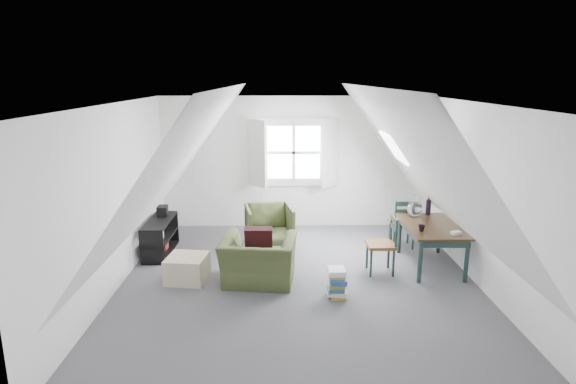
{
  "coord_description": "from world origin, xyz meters",
  "views": [
    {
      "loc": [
        -0.25,
        -6.26,
        2.85
      ],
      "look_at": [
        -0.14,
        0.6,
        1.19
      ],
      "focal_mm": 30.0,
      "sensor_mm": 36.0,
      "label": 1
    }
  ],
  "objects_px": {
    "armchair_far": "(269,246)",
    "ottoman": "(187,268)",
    "dining_table": "(432,230)",
    "dining_chair_near": "(383,244)",
    "magazine_stack": "(337,283)",
    "dining_chair_far": "(402,222)",
    "media_shelf": "(160,239)",
    "armchair_near": "(259,282)"
  },
  "relations": [
    {
      "from": "dining_chair_near",
      "to": "media_shelf",
      "type": "height_order",
      "value": "dining_chair_near"
    },
    {
      "from": "ottoman",
      "to": "dining_table",
      "type": "height_order",
      "value": "dining_table"
    },
    {
      "from": "dining_chair_far",
      "to": "media_shelf",
      "type": "bearing_deg",
      "value": 9.5
    },
    {
      "from": "dining_chair_near",
      "to": "magazine_stack",
      "type": "bearing_deg",
      "value": -46.25
    },
    {
      "from": "armchair_near",
      "to": "dining_chair_near",
      "type": "distance_m",
      "value": 1.9
    },
    {
      "from": "dining_table",
      "to": "armchair_near",
      "type": "bearing_deg",
      "value": -170.52
    },
    {
      "from": "armchair_near",
      "to": "armchair_far",
      "type": "height_order",
      "value": "armchair_far"
    },
    {
      "from": "ottoman",
      "to": "dining_chair_far",
      "type": "distance_m",
      "value": 3.66
    },
    {
      "from": "armchair_near",
      "to": "dining_table",
      "type": "distance_m",
      "value": 2.72
    },
    {
      "from": "media_shelf",
      "to": "magazine_stack",
      "type": "height_order",
      "value": "media_shelf"
    },
    {
      "from": "ottoman",
      "to": "armchair_near",
      "type": "bearing_deg",
      "value": -4.78
    },
    {
      "from": "armchair_near",
      "to": "armchair_far",
      "type": "xyz_separation_m",
      "value": [
        0.12,
        1.5,
        0.0
      ]
    },
    {
      "from": "armchair_far",
      "to": "dining_chair_near",
      "type": "relative_size",
      "value": 0.91
    },
    {
      "from": "armchair_far",
      "to": "dining_chair_near",
      "type": "height_order",
      "value": "dining_chair_near"
    },
    {
      "from": "armchair_near",
      "to": "ottoman",
      "type": "distance_m",
      "value": 1.04
    },
    {
      "from": "armchair_near",
      "to": "ottoman",
      "type": "bearing_deg",
      "value": 1.6
    },
    {
      "from": "magazine_stack",
      "to": "dining_chair_far",
      "type": "bearing_deg",
      "value": 54.91
    },
    {
      "from": "armchair_near",
      "to": "media_shelf",
      "type": "xyz_separation_m",
      "value": [
        -1.67,
        1.17,
        0.26
      ]
    },
    {
      "from": "dining_table",
      "to": "magazine_stack",
      "type": "xyz_separation_m",
      "value": [
        -1.54,
        -1.01,
        -0.38
      ]
    },
    {
      "from": "armchair_near",
      "to": "dining_table",
      "type": "relative_size",
      "value": 0.76
    },
    {
      "from": "armchair_far",
      "to": "ottoman",
      "type": "xyz_separation_m",
      "value": [
        -1.14,
        -1.42,
        0.18
      ]
    },
    {
      "from": "dining_table",
      "to": "dining_chair_far",
      "type": "relative_size",
      "value": 1.57
    },
    {
      "from": "magazine_stack",
      "to": "dining_chair_near",
      "type": "bearing_deg",
      "value": 46.19
    },
    {
      "from": "armchair_near",
      "to": "media_shelf",
      "type": "height_order",
      "value": "media_shelf"
    },
    {
      "from": "ottoman",
      "to": "magazine_stack",
      "type": "relative_size",
      "value": 1.41
    },
    {
      "from": "media_shelf",
      "to": "magazine_stack",
      "type": "bearing_deg",
      "value": -29.91
    },
    {
      "from": "dining_table",
      "to": "dining_chair_near",
      "type": "height_order",
      "value": "dining_chair_near"
    },
    {
      "from": "armchair_far",
      "to": "ottoman",
      "type": "bearing_deg",
      "value": -138.62
    },
    {
      "from": "dining_table",
      "to": "magazine_stack",
      "type": "relative_size",
      "value": 3.46
    },
    {
      "from": "dining_table",
      "to": "dining_chair_near",
      "type": "xyz_separation_m",
      "value": [
        -0.78,
        -0.22,
        -0.13
      ]
    },
    {
      "from": "armchair_far",
      "to": "media_shelf",
      "type": "xyz_separation_m",
      "value": [
        -1.79,
        -0.34,
        0.26
      ]
    },
    {
      "from": "armchair_far",
      "to": "dining_chair_far",
      "type": "relative_size",
      "value": 0.93
    },
    {
      "from": "ottoman",
      "to": "magazine_stack",
      "type": "distance_m",
      "value": 2.16
    },
    {
      "from": "dining_chair_far",
      "to": "dining_chair_near",
      "type": "height_order",
      "value": "dining_chair_near"
    },
    {
      "from": "dining_chair_far",
      "to": "magazine_stack",
      "type": "height_order",
      "value": "dining_chair_far"
    },
    {
      "from": "armchair_near",
      "to": "dining_chair_near",
      "type": "xyz_separation_m",
      "value": [
        1.82,
        0.33,
        0.45
      ]
    },
    {
      "from": "dining_chair_near",
      "to": "dining_table",
      "type": "bearing_deg",
      "value": 103.27
    },
    {
      "from": "ottoman",
      "to": "media_shelf",
      "type": "relative_size",
      "value": 0.49
    },
    {
      "from": "ottoman",
      "to": "dining_table",
      "type": "distance_m",
      "value": 3.67
    },
    {
      "from": "dining_table",
      "to": "magazine_stack",
      "type": "bearing_deg",
      "value": -149.01
    },
    {
      "from": "armchair_far",
      "to": "magazine_stack",
      "type": "distance_m",
      "value": 2.19
    },
    {
      "from": "dining_table",
      "to": "armchair_far",
      "type": "bearing_deg",
      "value": 156.5
    }
  ]
}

